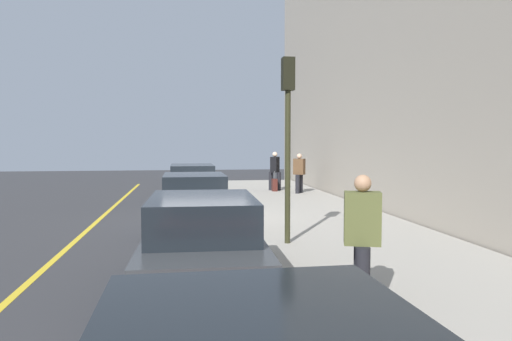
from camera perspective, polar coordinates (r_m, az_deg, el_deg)
The scene contains 12 objects.
ground_plane at distance 14.03m, azimuth -5.96°, elevation -6.33°, with size 56.00×56.00×0.00m, color #333335.
sidewalk at distance 14.53m, azimuth 7.21°, elevation -5.70°, with size 28.00×4.60×0.15m, color #A39E93.
lane_stripe_centre at distance 14.26m, azimuth -19.00°, elevation -6.32°, with size 28.00×0.14×0.01m, color gold.
snow_bank_curb at distance 17.90m, azimuth -4.26°, elevation -3.87°, with size 7.03×0.56×0.22m, color white.
parked_car_charcoal at distance 7.71m, azimuth -6.39°, elevation -8.57°, with size 4.41×1.97×1.51m.
parked_car_silver at distance 13.02m, azimuth -7.37°, elevation -3.72°, with size 4.12×1.92×1.51m.
parked_car_white at distance 18.68m, azimuth -7.61°, elevation -1.59°, with size 4.70×1.94×1.51m.
pedestrian_brown_coat at distance 20.99m, azimuth 5.17°, elevation -0.18°, with size 0.51×0.55×1.73m.
pedestrian_olive_coat at distance 6.63m, azimuth 12.51°, elevation -7.63°, with size 0.57×0.55×1.77m.
pedestrian_black_coat at distance 22.17m, azimuth 2.26°, elevation 0.09°, with size 0.57×0.54×1.78m.
traffic_light_pole at distance 10.43m, azimuth 3.80°, elevation 6.31°, with size 0.35×0.26×4.02m.
rolling_suitcase at distance 21.81m, azimuth 2.22°, elevation -1.72°, with size 0.34×0.22×0.92m.
Camera 1 is at (-13.82, 0.58, 2.34)m, focal length 33.61 mm.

